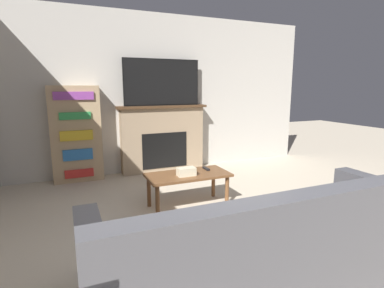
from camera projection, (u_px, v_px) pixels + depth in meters
wall_back at (156, 94)px, 5.24m from camera, size 5.93×0.06×2.70m
fireplace at (163, 138)px, 5.28m from camera, size 1.56×0.28×1.16m
tv at (162, 82)px, 5.08m from camera, size 1.32×0.03×0.78m
couch at (271, 255)px, 2.14m from camera, size 2.59×0.92×0.88m
coffee_table at (188, 178)px, 3.71m from camera, size 1.02×0.49×0.42m
tissue_box at (186, 172)px, 3.61m from camera, size 0.22×0.12×0.10m
remote_control at (206, 169)px, 3.89m from camera, size 0.04×0.15×0.02m
bookshelf at (76, 134)px, 4.68m from camera, size 0.75×0.29×1.50m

